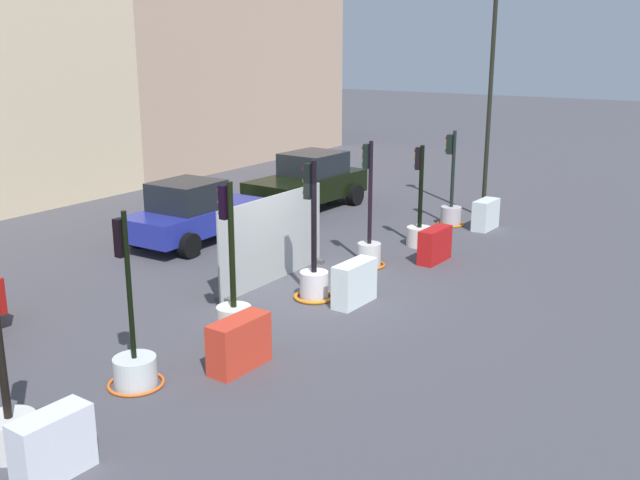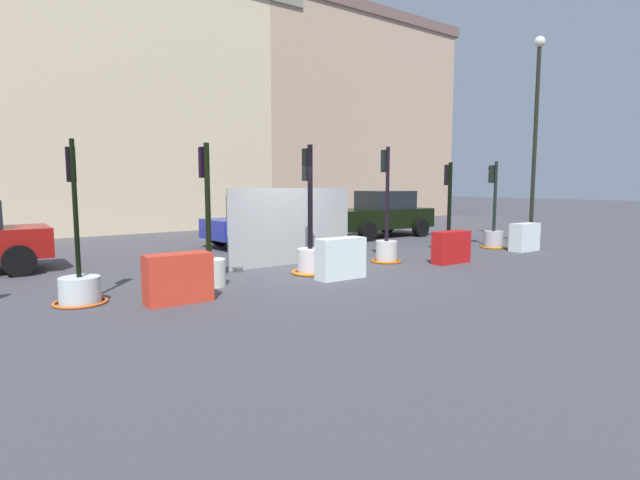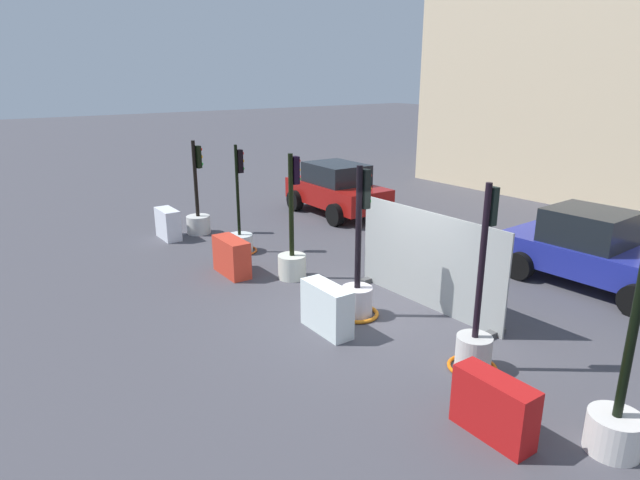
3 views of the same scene
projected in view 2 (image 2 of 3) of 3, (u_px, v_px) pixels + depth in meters
ground_plane at (312, 272)px, 11.91m from camera, size 120.00×120.00×0.00m
traffic_light_1 at (79, 282)px, 8.79m from camera, size 0.91×0.91×2.87m
traffic_light_2 at (209, 258)px, 10.28m from camera, size 0.66×0.66×2.92m
traffic_light_3 at (310, 250)px, 11.68m from camera, size 0.88×0.88×2.99m
traffic_light_4 at (386, 242)px, 13.43m from camera, size 0.80×0.80×3.07m
traffic_light_5 at (448, 238)px, 14.67m from camera, size 0.68×0.68×2.72m
traffic_light_6 at (493, 232)px, 16.43m from camera, size 0.81×0.81×2.82m
construction_barrier_1 at (178, 278)px, 8.85m from camera, size 1.17×0.50×0.88m
construction_barrier_2 at (341, 258)px, 11.08m from camera, size 1.15×0.46×0.91m
construction_barrier_3 at (451, 247)px, 13.25m from camera, size 1.13×0.44×0.86m
construction_barrier_4 at (525, 237)px, 15.65m from camera, size 1.02×0.48×0.87m
car_blue_estate at (264, 222)px, 16.99m from camera, size 4.15×2.21×1.71m
car_black_sedan at (380, 214)px, 19.89m from camera, size 4.53×2.38×1.81m
building_main_facade at (95, 103)px, 22.49m from camera, size 18.36×6.68×11.41m
building_corner_block at (339, 120)px, 31.07m from camera, size 14.49×6.70×12.06m
street_lamp_post at (536, 118)px, 16.56m from camera, size 0.36×0.36×6.88m
site_fence_panel at (293, 228)px, 13.06m from camera, size 3.76×0.50×1.99m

